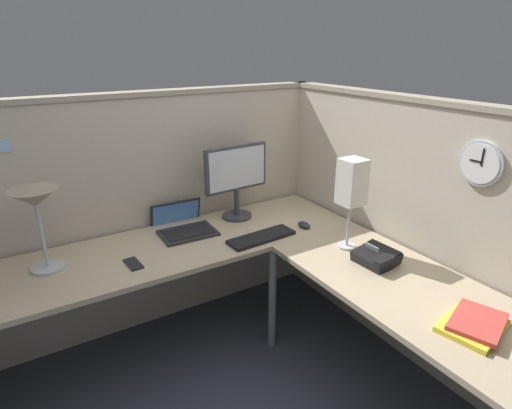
# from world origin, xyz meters

# --- Properties ---
(ground_plane) EXTENTS (6.80, 6.80, 0.00)m
(ground_plane) POSITION_xyz_m (0.00, 0.00, 0.00)
(ground_plane) COLOR #383D47
(cubicle_wall_back) EXTENTS (2.57, 0.12, 1.58)m
(cubicle_wall_back) POSITION_xyz_m (-0.36, 0.87, 0.79)
(cubicle_wall_back) COLOR #B7AD99
(cubicle_wall_back) RESTS_ON ground
(cubicle_wall_right) EXTENTS (0.12, 2.37, 1.58)m
(cubicle_wall_right) POSITION_xyz_m (0.87, -0.27, 0.79)
(cubicle_wall_right) COLOR #B7AD99
(cubicle_wall_right) RESTS_ON ground
(desk) EXTENTS (2.35, 2.15, 0.73)m
(desk) POSITION_xyz_m (-0.15, -0.05, 0.63)
(desk) COLOR tan
(desk) RESTS_ON ground
(monitor) EXTENTS (0.46, 0.20, 0.50)m
(monitor) POSITION_xyz_m (0.18, 0.64, 1.02)
(monitor) COLOR #38383D
(monitor) RESTS_ON desk
(laptop) EXTENTS (0.35, 0.39, 0.22)m
(laptop) POSITION_xyz_m (-0.21, 0.65, 0.75)
(laptop) COLOR #232326
(laptop) RESTS_ON desk
(keyboard) EXTENTS (0.44, 0.17, 0.02)m
(keyboard) POSITION_xyz_m (0.14, 0.26, 0.74)
(keyboard) COLOR black
(keyboard) RESTS_ON desk
(computer_mouse) EXTENTS (0.06, 0.10, 0.03)m
(computer_mouse) POSITION_xyz_m (0.47, 0.26, 0.75)
(computer_mouse) COLOR #232326
(computer_mouse) RESTS_ON desk
(desk_lamp_dome) EXTENTS (0.24, 0.24, 0.44)m
(desk_lamp_dome) POSITION_xyz_m (-1.02, 0.54, 1.09)
(desk_lamp_dome) COLOR #B7BABF
(desk_lamp_dome) RESTS_ON desk
(cell_phone) EXTENTS (0.08, 0.15, 0.01)m
(cell_phone) POSITION_xyz_m (-0.62, 0.35, 0.73)
(cell_phone) COLOR black
(cell_phone) RESTS_ON desk
(office_phone) EXTENTS (0.20, 0.21, 0.11)m
(office_phone) POSITION_xyz_m (0.51, -0.33, 0.77)
(office_phone) COLOR black
(office_phone) RESTS_ON desk
(book_stack) EXTENTS (0.33, 0.27, 0.04)m
(book_stack) POSITION_xyz_m (0.44, -0.94, 0.75)
(book_stack) COLOR yellow
(book_stack) RESTS_ON desk
(desk_lamp_paper) EXTENTS (0.13, 0.13, 0.53)m
(desk_lamp_paper) POSITION_xyz_m (0.51, -0.09, 1.11)
(desk_lamp_paper) COLOR #B7BABF
(desk_lamp_paper) RESTS_ON desk
(wall_clock) EXTENTS (0.04, 0.22, 0.22)m
(wall_clock) POSITION_xyz_m (0.82, -0.62, 1.32)
(wall_clock) COLOR #B7BABF
(pinned_note_leftmost) EXTENTS (0.10, 0.00, 0.06)m
(pinned_note_leftmost) POSITION_xyz_m (-1.11, 0.82, 1.35)
(pinned_note_leftmost) COLOR #99B7E5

